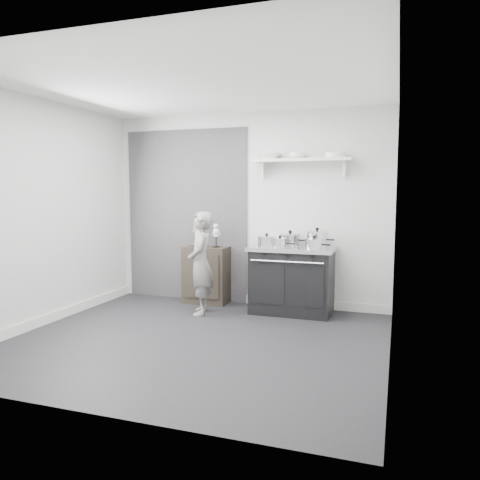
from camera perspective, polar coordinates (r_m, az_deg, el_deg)
name	(u,v)px	position (r m, az deg, el deg)	size (l,w,h in m)	color
ground	(196,340)	(5.21, -5.33, -12.03)	(4.00, 4.00, 0.00)	black
room_shell	(193,188)	(5.13, -5.74, 6.27)	(4.02, 3.62, 2.71)	#B9B9B7
wall_shelf	(302,161)	(6.33, 7.57, 9.54)	(1.30, 0.26, 0.24)	silver
stove	(292,279)	(6.25, 6.37, -4.79)	(1.10, 0.69, 0.89)	black
side_cabinet	(207,275)	(6.76, -4.10, -4.26)	(0.63, 0.37, 0.82)	black
child	(201,263)	(6.13, -4.81, -2.83)	(0.49, 0.32, 1.35)	slate
pot_front_left	(267,241)	(6.15, 3.27, -0.15)	(0.32, 0.23, 0.18)	silver
pot_back_left	(290,239)	(6.32, 6.13, 0.09)	(0.37, 0.28, 0.20)	silver
pot_back_right	(317,239)	(6.21, 9.38, 0.16)	(0.37, 0.28, 0.25)	silver
pot_front_right	(314,244)	(5.95, 9.03, -0.44)	(0.32, 0.23, 0.17)	silver
pot_front_center	(280,243)	(6.05, 4.88, -0.33)	(0.29, 0.20, 0.16)	silver
skeleton_full	(198,230)	(6.73, -5.16, 1.28)	(0.14, 0.09, 0.49)	beige
skeleton_torso	(216,234)	(6.63, -2.94, 0.78)	(0.11, 0.07, 0.39)	beige
bowl_large	(269,156)	(6.43, 3.62, 10.15)	(0.31, 0.31, 0.08)	white
bowl_small	(297,156)	(6.34, 7.00, 10.15)	(0.23, 0.23, 0.07)	white
plate_stack	(336,155)	(6.26, 11.57, 10.08)	(0.27, 0.27, 0.06)	white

